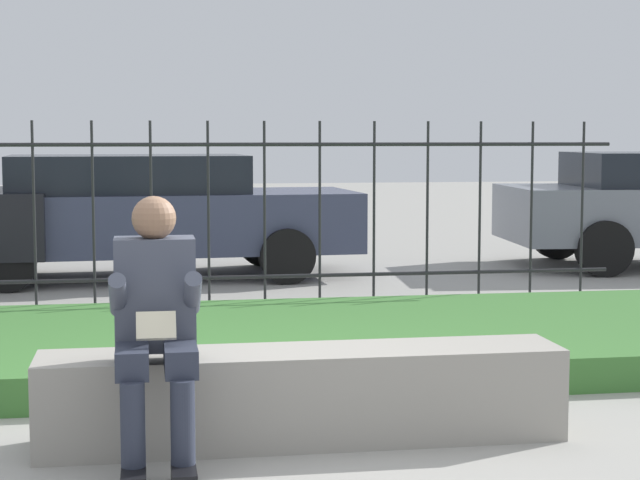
% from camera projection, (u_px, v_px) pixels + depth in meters
% --- Properties ---
extents(ground_plane, '(60.00, 60.00, 0.00)m').
position_uv_depth(ground_plane, '(257.00, 443.00, 5.42)').
color(ground_plane, '#9E9B93').
extents(stone_bench, '(2.66, 0.47, 0.47)m').
position_uv_depth(stone_bench, '(303.00, 401.00, 5.44)').
color(stone_bench, gray).
rests_on(stone_bench, ground_plane).
extents(person_seated_reader, '(0.42, 0.73, 1.27)m').
position_uv_depth(person_seated_reader, '(156.00, 319.00, 5.01)').
color(person_seated_reader, black).
rests_on(person_seated_reader, ground_plane).
extents(grass_berm, '(9.26, 2.66, 0.22)m').
position_uv_depth(grass_berm, '(226.00, 345.00, 7.40)').
color(grass_berm, '#3D7533').
rests_on(grass_berm, ground_plane).
extents(iron_fence, '(7.26, 0.03, 1.69)m').
position_uv_depth(iron_fence, '(209.00, 215.00, 9.16)').
color(iron_fence, '#232326').
rests_on(iron_fence, ground_plane).
extents(car_parked_center, '(4.68, 2.00, 1.35)m').
position_uv_depth(car_parked_center, '(142.00, 212.00, 11.70)').
color(car_parked_center, '#383D56').
rests_on(car_parked_center, ground_plane).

